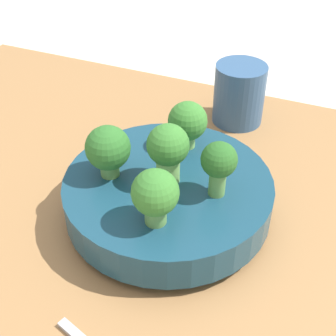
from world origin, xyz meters
TOP-DOWN VIEW (x-y plane):
  - ground_plane at (0.00, 0.00)m, footprint 6.00×6.00m
  - table at (0.00, 0.00)m, footprint 1.10×0.79m
  - bowl at (0.02, 0.02)m, footprint 0.27×0.27m
  - broccoli_floret_back at (0.02, 0.10)m, footprint 0.05×0.05m
  - broccoli_floret_right at (0.09, 0.02)m, footprint 0.04×0.04m
  - broccoli_floret_left at (-0.05, 0.00)m, footprint 0.06×0.06m
  - broccoli_floret_center at (0.02, 0.02)m, footprint 0.05×0.05m
  - broccoli_floret_front at (0.04, -0.06)m, footprint 0.05×0.05m
  - cup at (0.04, 0.29)m, footprint 0.09×0.09m

SIDE VIEW (x-z plane):
  - ground_plane at x=0.00m, z-range 0.00..0.00m
  - table at x=0.00m, z-range 0.00..0.04m
  - bowl at x=0.02m, z-range 0.04..0.10m
  - cup at x=0.04m, z-range 0.04..0.14m
  - broccoli_floret_back at x=0.02m, z-range 0.10..0.17m
  - broccoli_floret_left at x=-0.05m, z-range 0.10..0.17m
  - broccoli_floret_front at x=0.04m, z-range 0.10..0.17m
  - broccoli_floret_right at x=0.09m, z-range 0.11..0.18m
  - broccoli_floret_center at x=0.02m, z-range 0.10..0.19m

